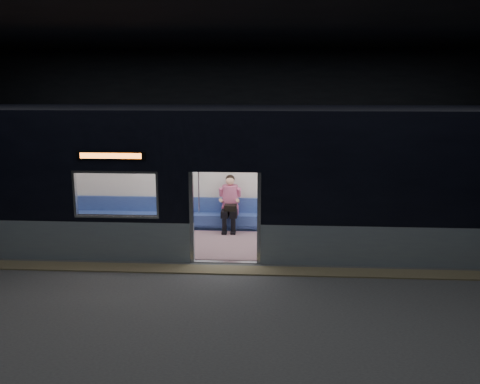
{
  "coord_description": "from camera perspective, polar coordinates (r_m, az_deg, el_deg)",
  "views": [
    {
      "loc": [
        0.99,
        -9.63,
        3.92
      ],
      "look_at": [
        0.25,
        2.3,
        1.34
      ],
      "focal_mm": 38.0,
      "sensor_mm": 36.0,
      "label": 1
    }
  ],
  "objects": [
    {
      "name": "metro_car",
      "position": [
        12.39,
        -1.08,
        2.52
      ],
      "size": [
        18.0,
        3.04,
        3.35
      ],
      "color": "#8DA0A8",
      "rests_on": "station_floor"
    },
    {
      "name": "transit_map",
      "position": [
        14.28,
        19.82,
        1.51
      ],
      "size": [
        0.95,
        0.03,
        0.62
      ],
      "primitive_type": "cube",
      "color": "white",
      "rests_on": "metro_car"
    },
    {
      "name": "station_floor",
      "position": [
        10.44,
        -2.17,
        -9.92
      ],
      "size": [
        24.0,
        14.0,
        0.01
      ],
      "primitive_type": "cube",
      "color": "#47494C",
      "rests_on": "ground"
    },
    {
      "name": "passenger",
      "position": [
        13.57,
        -1.14,
        -0.93
      ],
      "size": [
        0.49,
        0.8,
        1.49
      ],
      "rotation": [
        0.0,
        0.0,
        -0.19
      ],
      "color": "black",
      "rests_on": "metro_car"
    },
    {
      "name": "handbag",
      "position": [
        13.35,
        -1.07,
        -1.76
      ],
      "size": [
        0.34,
        0.3,
        0.16
      ],
      "primitive_type": "cube",
      "rotation": [
        0.0,
        0.0,
        -0.1
      ],
      "color": "black",
      "rests_on": "passenger"
    },
    {
      "name": "tactile_strip",
      "position": [
        10.95,
        -1.88,
        -8.74
      ],
      "size": [
        22.8,
        0.5,
        0.03
      ],
      "primitive_type": "cube",
      "color": "#8C7F59",
      "rests_on": "station_floor"
    },
    {
      "name": "station_envelope",
      "position": [
        9.68,
        -2.35,
        10.64
      ],
      "size": [
        24.0,
        14.0,
        5.0
      ],
      "color": "black",
      "rests_on": "station_floor"
    }
  ]
}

